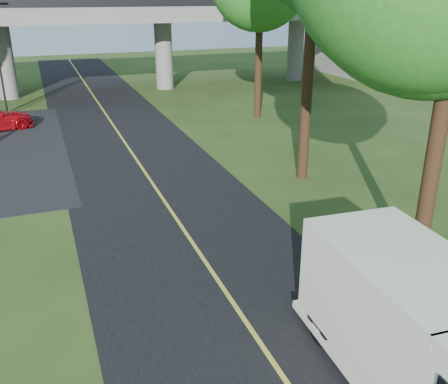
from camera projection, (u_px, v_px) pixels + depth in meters
ground at (254, 334)px, 11.63m from camera, size 120.00×120.00×0.00m
road at (155, 188)px, 20.33m from camera, size 7.00×90.00×0.02m
lane_line at (155, 187)px, 20.32m from camera, size 0.12×90.00×0.01m
overpass at (85, 33)px, 37.76m from camera, size 54.00×10.00×7.30m
step_van at (426, 335)px, 9.27m from camera, size 2.75×6.62×2.73m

